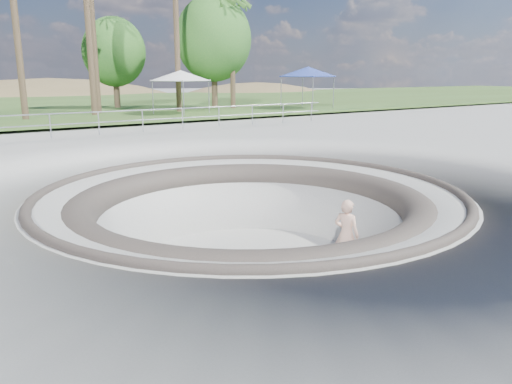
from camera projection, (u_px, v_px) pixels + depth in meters
The scene contains 12 objects.
ground at pixel (250, 192), 12.10m from camera, with size 180.00×180.00×0.00m, color #B0AFAA.
skate_bowl at pixel (250, 262), 12.53m from camera, with size 14.00×14.00×4.10m.
grass_strip at pixel (15, 107), 39.51m from camera, with size 180.00×36.00×0.12m.
distant_hills at pixel (24, 154), 61.95m from camera, with size 103.20×45.00×28.60m.
safety_railing at pixel (99, 123), 21.63m from camera, with size 25.00×0.06×1.03m.
skateboard at pixel (345, 269), 12.07m from camera, with size 0.89×0.27×0.09m.
skater at pixel (346, 234), 11.87m from camera, with size 0.63×0.42×1.73m, color #EAB397.
canopy_white at pixel (180, 76), 31.52m from camera, with size 4.88×4.88×2.70m.
canopy_blue at pixel (308, 72), 36.51m from camera, with size 5.67×5.67×2.99m.
palm_f at pixel (232, 2), 35.15m from camera, with size 2.60×2.60×8.82m.
bushy_tree_mid at pixel (114, 52), 36.63m from camera, with size 4.63×4.20×6.67m.
bushy_tree_right at pixel (214, 39), 36.45m from camera, with size 5.66×5.14×8.16m.
Camera 1 is at (-6.45, -9.86, 2.80)m, focal length 35.00 mm.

